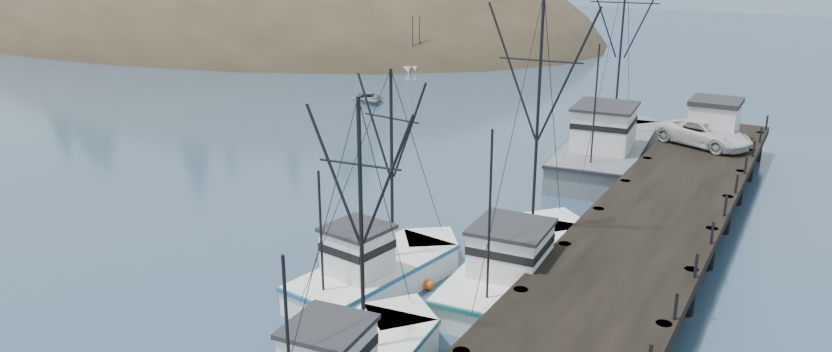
{
  "coord_description": "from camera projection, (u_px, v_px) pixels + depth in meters",
  "views": [
    {
      "loc": [
        20.35,
        -17.65,
        14.43
      ],
      "look_at": [
        1.93,
        14.75,
        2.5
      ],
      "focal_mm": 32.0,
      "sensor_mm": 36.0,
      "label": 1
    }
  ],
  "objects": [
    {
      "name": "pickup_truck",
      "position": [
        704.0,
        133.0,
        46.47
      ],
      "size": [
        6.42,
        4.82,
        1.62
      ],
      "primitive_type": "imported",
      "rotation": [
        0.0,
        0.0,
        1.15
      ],
      "color": "silver",
      "rests_on": "pier"
    },
    {
      "name": "headland",
      "position": [
        216.0,
        52.0,
        130.35
      ],
      "size": [
        134.8,
        78.0,
        51.0
      ],
      "color": "#382D1E",
      "rests_on": "ground"
    },
    {
      "name": "moored_sailboats",
      "position": [
        351.0,
        61.0,
        89.59
      ],
      "size": [
        22.75,
        13.49,
        6.35
      ],
      "color": "white",
      "rests_on": "ground"
    },
    {
      "name": "distant_ridge",
      "position": [
        792.0,
        7.0,
        164.63
      ],
      "size": [
        360.0,
        40.0,
        26.0
      ],
      "primitive_type": "cube",
      "color": "#9EB2C6",
      "rests_on": "ground"
    },
    {
      "name": "motorboat",
      "position": [
        370.0,
        102.0,
        68.88
      ],
      "size": [
        5.67,
        5.69,
        0.97
      ],
      "primitive_type": "imported",
      "rotation": [
        0.0,
        0.0,
        0.78
      ],
      "color": "slate",
      "rests_on": "ground"
    },
    {
      "name": "trawler_mid",
      "position": [
        380.0,
        271.0,
        31.86
      ],
      "size": [
        4.43,
        9.73,
        9.8
      ],
      "color": "white",
      "rests_on": "ground"
    },
    {
      "name": "pier",
      "position": [
        653.0,
        224.0,
        34.73
      ],
      "size": [
        6.0,
        44.0,
        2.0
      ],
      "color": "black",
      "rests_on": "ground"
    },
    {
      "name": "work_vessel",
      "position": [
        608.0,
        148.0,
        49.05
      ],
      "size": [
        6.26,
        16.74,
        13.79
      ],
      "color": "slate",
      "rests_on": "ground"
    },
    {
      "name": "ground",
      "position": [
        184.0,
        331.0,
        28.6
      ],
      "size": [
        400.0,
        400.0,
        0.0
      ],
      "primitive_type": "plane",
      "color": "navy",
      "rests_on": "ground"
    },
    {
      "name": "trawler_far",
      "position": [
        522.0,
        264.0,
        32.5
      ],
      "size": [
        4.78,
        12.7,
        12.76
      ],
      "color": "white",
      "rests_on": "ground"
    },
    {
      "name": "pier_shed",
      "position": [
        714.0,
        120.0,
        47.2
      ],
      "size": [
        3.0,
        3.2,
        2.8
      ],
      "color": "silver",
      "rests_on": "pier"
    }
  ]
}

